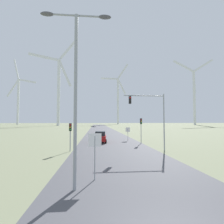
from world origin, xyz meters
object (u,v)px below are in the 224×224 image
object	(u,v)px
traffic_light_mast_overhead	(151,110)
wind_turbine_right	(194,92)
wind_turbine_left	(59,85)
traffic_light_post_near_left	(70,131)
car_approaching	(100,137)
streetlamp	(76,75)
traffic_light_post_near_right	(141,125)
wind_turbine_far_left	(18,96)
wind_turbine_center	(118,96)
stop_sign_near	(95,147)
stop_sign_far	(128,131)

from	to	relation	value
traffic_light_mast_overhead	wind_turbine_right	bearing A→B (deg)	57.62
traffic_light_mast_overhead	wind_turbine_left	world-z (taller)	wind_turbine_left
traffic_light_post_near_left	traffic_light_mast_overhead	size ratio (longest dim) A/B	0.48
car_approaching	traffic_light_post_near_left	bearing A→B (deg)	-114.47
traffic_light_mast_overhead	wind_turbine_left	size ratio (longest dim) A/B	0.10
streetlamp	traffic_light_post_near_right	distance (m)	19.84
wind_turbine_far_left	wind_turbine_center	distance (m)	103.39
stop_sign_near	stop_sign_far	bearing A→B (deg)	74.34
traffic_light_mast_overhead	car_approaching	bearing A→B (deg)	124.90
stop_sign_far	wind_turbine_far_left	xyz separation A→B (m)	(-85.25, 153.90, 27.40)
wind_turbine_left	streetlamp	bearing A→B (deg)	-77.68
car_approaching	wind_turbine_right	bearing A→B (deg)	54.07
traffic_light_mast_overhead	traffic_light_post_near_left	bearing A→B (deg)	178.56
wind_turbine_left	wind_turbine_right	bearing A→B (deg)	8.53
stop_sign_near	traffic_light_post_near_left	size ratio (longest dim) A/B	0.85
wind_turbine_center	streetlamp	bearing A→B (deg)	-97.88
car_approaching	wind_turbine_left	bearing A→B (deg)	105.44
streetlamp	stop_sign_far	world-z (taller)	streetlamp
streetlamp	wind_turbine_center	bearing A→B (deg)	82.12
traffic_light_mast_overhead	wind_turbine_far_left	bearing A→B (deg)	117.57
traffic_light_post_near_right	car_approaching	xyz separation A→B (m)	(-6.35, 1.82, -1.97)
streetlamp	traffic_light_post_near_left	xyz separation A→B (m)	(-1.90, 11.51, -3.53)
streetlamp	wind_turbine_left	distance (m)	130.57
stop_sign_near	wind_turbine_far_left	distance (m)	193.81
traffic_light_post_near_right	wind_turbine_center	world-z (taller)	wind_turbine_center
streetlamp	traffic_light_post_near_left	size ratio (longest dim) A/B	2.85
traffic_light_mast_overhead	car_approaching	world-z (taller)	traffic_light_mast_overhead
stop_sign_near	traffic_light_post_near_right	distance (m)	17.91
car_approaching	stop_sign_near	bearing A→B (deg)	-92.50
traffic_light_post_near_left	wind_turbine_right	world-z (taller)	wind_turbine_right
stop_sign_near	wind_turbine_right	distance (m)	170.25
stop_sign_far	wind_turbine_far_left	world-z (taller)	wind_turbine_far_left
wind_turbine_left	stop_sign_far	bearing A→B (deg)	-71.63
streetlamp	wind_turbine_center	world-z (taller)	wind_turbine_center
stop_sign_near	wind_turbine_center	bearing A→B (deg)	82.38
traffic_light_post_near_left	traffic_light_mast_overhead	world-z (taller)	traffic_light_mast_overhead
traffic_light_mast_overhead	wind_turbine_left	distance (m)	122.01
streetlamp	car_approaching	world-z (taller)	streetlamp
car_approaching	wind_turbine_left	size ratio (longest dim) A/B	0.06
stop_sign_near	car_approaching	size ratio (longest dim) A/B	0.66
traffic_light_post_near_right	wind_turbine_center	bearing A→B (deg)	84.10
wind_turbine_center	wind_turbine_right	size ratio (longest dim) A/B	1.08
traffic_light_post_near_right	wind_turbine_left	world-z (taller)	wind_turbine_left
traffic_light_post_near_right	wind_turbine_right	bearing A→B (deg)	56.45
wind_turbine_far_left	wind_turbine_right	bearing A→B (deg)	-11.06
traffic_light_post_near_left	wind_turbine_far_left	world-z (taller)	wind_turbine_far_left
traffic_light_post_near_left	wind_turbine_left	size ratio (longest dim) A/B	0.05
stop_sign_far	wind_turbine_right	size ratio (longest dim) A/B	0.04
traffic_light_post_near_right	stop_sign_near	bearing A→B (deg)	-113.55
traffic_light_post_near_left	car_approaching	xyz separation A→B (m)	(3.71, 8.15, -1.48)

